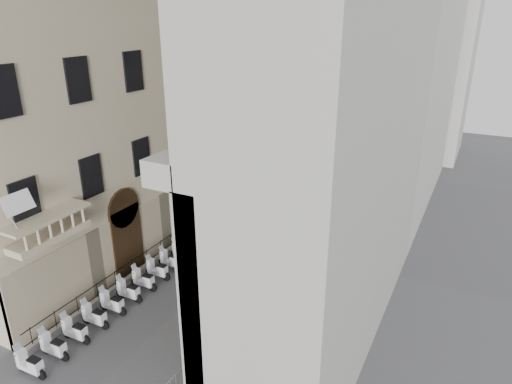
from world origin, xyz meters
TOP-DOWN VIEW (x-y plane):
  - far_building at (0.00, 48.00)m, footprint 22.00×10.00m
  - iron_fence at (-4.30, 18.00)m, footprint 0.30×28.00m
  - blue_awning at (4.15, 26.00)m, footprint 1.60×3.00m
  - flag at (-4.00, 5.00)m, footprint 1.00×1.40m
  - scooter_0 at (-3.01, 3.38)m, footprint 1.42×0.61m
  - scooter_1 at (-3.01, 4.65)m, footprint 1.42×0.61m
  - scooter_2 at (-3.01, 5.92)m, footprint 1.42×0.61m
  - scooter_3 at (-3.01, 7.20)m, footprint 1.42×0.61m
  - scooter_4 at (-3.01, 8.47)m, footprint 1.42×0.61m
  - scooter_5 at (-3.01, 9.74)m, footprint 1.42×0.61m
  - scooter_6 at (-3.01, 11.02)m, footprint 1.42×0.61m
  - scooter_7 at (-3.01, 12.29)m, footprint 1.42×0.61m
  - scooter_8 at (-3.01, 13.56)m, footprint 1.42×0.61m
  - scooter_9 at (-3.01, 14.84)m, footprint 1.42×0.61m
  - scooter_10 at (-3.01, 16.11)m, footprint 1.42×0.61m
  - scooter_11 at (-3.01, 17.39)m, footprint 1.42×0.61m
  - barrier_1 at (3.38, 8.08)m, footprint 0.60×2.40m
  - barrier_2 at (3.38, 10.58)m, footprint 0.60×2.40m
  - barrier_3 at (3.38, 13.08)m, footprint 0.60×2.40m
  - barrier_4 at (3.38, 15.58)m, footprint 0.60×2.40m
  - barrier_5 at (3.38, 18.08)m, footprint 0.60×2.40m
  - barrier_6 at (3.38, 20.58)m, footprint 0.60×2.40m
  - barrier_7 at (3.38, 23.08)m, footprint 0.60×2.40m
  - security_tent at (-1.67, 20.54)m, footprint 3.75×3.75m
  - street_lamp at (-3.15, 19.82)m, footprint 2.87×0.51m
  - info_kiosk at (-4.19, 19.05)m, footprint 0.31×0.77m
  - pedestrian_a at (0.53, 23.58)m, footprint 0.83×0.71m
  - pedestrian_b at (0.38, 27.98)m, footprint 0.90×0.75m
  - pedestrian_c at (0.73, 33.26)m, footprint 0.86×0.66m

SIDE VIEW (x-z plane):
  - iron_fence at x=-4.30m, z-range -0.70..0.70m
  - blue_awning at x=4.15m, z-range -1.50..1.50m
  - flag at x=-4.00m, z-range -4.10..4.10m
  - scooter_0 at x=-3.01m, z-range -0.75..0.75m
  - scooter_1 at x=-3.01m, z-range -0.75..0.75m
  - scooter_2 at x=-3.01m, z-range -0.75..0.75m
  - scooter_3 at x=-3.01m, z-range -0.75..0.75m
  - scooter_4 at x=-3.01m, z-range -0.75..0.75m
  - scooter_5 at x=-3.01m, z-range -0.75..0.75m
  - scooter_6 at x=-3.01m, z-range -0.75..0.75m
  - scooter_7 at x=-3.01m, z-range -0.75..0.75m
  - scooter_8 at x=-3.01m, z-range -0.75..0.75m
  - scooter_9 at x=-3.01m, z-range -0.75..0.75m
  - scooter_10 at x=-3.01m, z-range -0.75..0.75m
  - scooter_11 at x=-3.01m, z-range -0.75..0.75m
  - barrier_1 at x=3.38m, z-range -0.55..0.55m
  - barrier_2 at x=3.38m, z-range -0.55..0.55m
  - barrier_3 at x=3.38m, z-range -0.55..0.55m
  - barrier_4 at x=3.38m, z-range -0.55..0.55m
  - barrier_5 at x=3.38m, z-range -0.55..0.55m
  - barrier_6 at x=3.38m, z-range -0.55..0.55m
  - barrier_7 at x=3.38m, z-range -0.55..0.55m
  - pedestrian_c at x=0.73m, z-range 0.00..1.57m
  - info_kiosk at x=-4.19m, z-range 0.01..1.60m
  - pedestrian_b at x=0.38m, z-range 0.00..1.68m
  - pedestrian_a at x=0.53m, z-range 0.00..1.94m
  - security_tent at x=-1.67m, z-range 1.02..4.07m
  - street_lamp at x=-3.15m, z-range 0.88..9.69m
  - far_building at x=0.00m, z-range 0.00..30.00m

